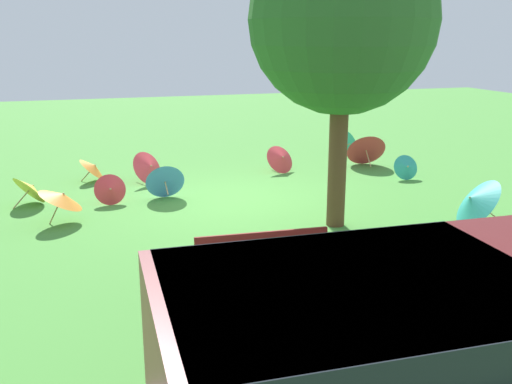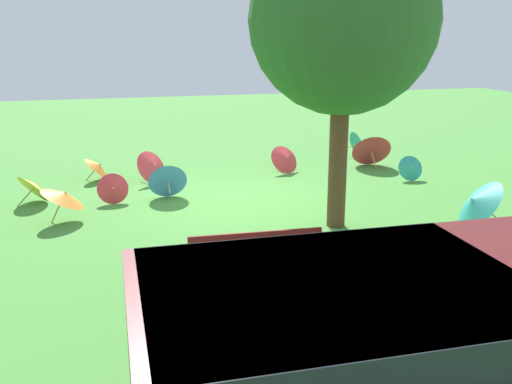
{
  "view_description": "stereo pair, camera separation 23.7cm",
  "coord_description": "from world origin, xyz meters",
  "px_view_note": "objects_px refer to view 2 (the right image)",
  "views": [
    {
      "loc": [
        2.91,
        10.24,
        3.13
      ],
      "look_at": [
        0.19,
        1.42,
        0.6
      ],
      "focal_mm": 40.52,
      "sensor_mm": 36.0,
      "label": 1
    },
    {
      "loc": [
        2.69,
        10.31,
        3.13
      ],
      "look_at": [
        0.19,
        1.42,
        0.6
      ],
      "focal_mm": 40.52,
      "sensor_mm": 36.0,
      "label": 2
    }
  ],
  "objects_px": {
    "parasol_orange_0": "(98,166)",
    "parasol_teal_1": "(358,143)",
    "parasol_blue_0": "(167,180)",
    "parasol_red_4": "(286,158)",
    "parasol_red_3": "(153,166)",
    "parasol_red_1": "(371,149)",
    "van_dark": "(430,349)",
    "parasol_orange_1": "(64,196)",
    "park_bench": "(254,263)",
    "parasol_red_0": "(113,188)",
    "parasol_teal_2": "(411,168)",
    "shade_tree": "(343,21)",
    "parasol_teal_0": "(476,202)",
    "parasol_yellow_1": "(35,187)"
  },
  "relations": [
    {
      "from": "park_bench",
      "to": "parasol_red_1",
      "type": "distance_m",
      "value": 7.88
    },
    {
      "from": "parasol_red_0",
      "to": "parasol_red_1",
      "type": "xyz_separation_m",
      "value": [
        -6.19,
        -1.61,
        0.14
      ]
    },
    {
      "from": "shade_tree",
      "to": "parasol_yellow_1",
      "type": "distance_m",
      "value": 6.46
    },
    {
      "from": "parasol_teal_0",
      "to": "parasol_teal_1",
      "type": "bearing_deg",
      "value": -96.69
    },
    {
      "from": "shade_tree",
      "to": "parasol_yellow_1",
      "type": "height_order",
      "value": "shade_tree"
    },
    {
      "from": "parasol_blue_0",
      "to": "parasol_red_3",
      "type": "distance_m",
      "value": 1.3
    },
    {
      "from": "parasol_yellow_1",
      "to": "van_dark",
      "type": "bearing_deg",
      "value": 112.91
    },
    {
      "from": "shade_tree",
      "to": "parasol_red_4",
      "type": "distance_m",
      "value": 4.95
    },
    {
      "from": "parasol_red_4",
      "to": "parasol_yellow_1",
      "type": "relative_size",
      "value": 0.93
    },
    {
      "from": "parasol_teal_1",
      "to": "parasol_red_3",
      "type": "height_order",
      "value": "parasol_red_3"
    },
    {
      "from": "parasol_teal_0",
      "to": "parasol_teal_2",
      "type": "bearing_deg",
      "value": -102.0
    },
    {
      "from": "shade_tree",
      "to": "parasol_red_4",
      "type": "bearing_deg",
      "value": -96.15
    },
    {
      "from": "parasol_orange_0",
      "to": "parasol_teal_1",
      "type": "height_order",
      "value": "parasol_teal_1"
    },
    {
      "from": "parasol_blue_0",
      "to": "parasol_red_4",
      "type": "bearing_deg",
      "value": -153.94
    },
    {
      "from": "parasol_red_3",
      "to": "park_bench",
      "type": "bearing_deg",
      "value": 95.38
    },
    {
      "from": "parasol_blue_0",
      "to": "park_bench",
      "type": "bearing_deg",
      "value": 95.12
    },
    {
      "from": "van_dark",
      "to": "parasol_red_4",
      "type": "height_order",
      "value": "van_dark"
    },
    {
      "from": "parasol_red_1",
      "to": "parasol_teal_1",
      "type": "relative_size",
      "value": 1.52
    },
    {
      "from": "van_dark",
      "to": "parasol_teal_1",
      "type": "relative_size",
      "value": 6.67
    },
    {
      "from": "parasol_red_1",
      "to": "parasol_red_3",
      "type": "xyz_separation_m",
      "value": [
        5.28,
        0.21,
        -0.08
      ]
    },
    {
      "from": "parasol_red_1",
      "to": "parasol_blue_0",
      "type": "relative_size",
      "value": 1.39
    },
    {
      "from": "van_dark",
      "to": "parasol_orange_1",
      "type": "bearing_deg",
      "value": -67.26
    },
    {
      "from": "parasol_red_0",
      "to": "parasol_red_1",
      "type": "distance_m",
      "value": 6.4
    },
    {
      "from": "shade_tree",
      "to": "parasol_red_0",
      "type": "distance_m",
      "value": 5.24
    },
    {
      "from": "parasol_red_0",
      "to": "parasol_orange_1",
      "type": "height_order",
      "value": "parasol_orange_1"
    },
    {
      "from": "parasol_teal_0",
      "to": "parasol_yellow_1",
      "type": "xyz_separation_m",
      "value": [
        7.17,
        -3.53,
        -0.12
      ]
    },
    {
      "from": "park_bench",
      "to": "parasol_red_4",
      "type": "distance_m",
      "value": 6.74
    },
    {
      "from": "shade_tree",
      "to": "parasol_red_0",
      "type": "height_order",
      "value": "shade_tree"
    },
    {
      "from": "shade_tree",
      "to": "parasol_teal_2",
      "type": "height_order",
      "value": "shade_tree"
    },
    {
      "from": "parasol_blue_0",
      "to": "parasol_orange_1",
      "type": "distance_m",
      "value": 2.16
    },
    {
      "from": "parasol_teal_0",
      "to": "parasol_orange_1",
      "type": "bearing_deg",
      "value": -18.42
    },
    {
      "from": "parasol_blue_0",
      "to": "parasol_red_0",
      "type": "bearing_deg",
      "value": 6.05
    },
    {
      "from": "parasol_teal_2",
      "to": "parasol_red_4",
      "type": "distance_m",
      "value": 2.84
    },
    {
      "from": "parasol_red_1",
      "to": "parasol_red_3",
      "type": "bearing_deg",
      "value": 2.22
    },
    {
      "from": "shade_tree",
      "to": "parasol_orange_0",
      "type": "bearing_deg",
      "value": -48.83
    },
    {
      "from": "park_bench",
      "to": "parasol_teal_1",
      "type": "height_order",
      "value": "park_bench"
    },
    {
      "from": "parasol_teal_0",
      "to": "shade_tree",
      "type": "bearing_deg",
      "value": -18.65
    },
    {
      "from": "parasol_red_1",
      "to": "parasol_red_3",
      "type": "distance_m",
      "value": 5.29
    },
    {
      "from": "parasol_red_3",
      "to": "parasol_red_4",
      "type": "height_order",
      "value": "parasol_red_3"
    },
    {
      "from": "parasol_red_4",
      "to": "parasol_red_1",
      "type": "bearing_deg",
      "value": -178.24
    },
    {
      "from": "parasol_red_1",
      "to": "parasol_red_4",
      "type": "xyz_separation_m",
      "value": [
        2.21,
        0.07,
        -0.11
      ]
    },
    {
      "from": "parasol_teal_0",
      "to": "parasol_orange_0",
      "type": "relative_size",
      "value": 1.57
    },
    {
      "from": "parasol_blue_0",
      "to": "parasol_orange_1",
      "type": "height_order",
      "value": "parasol_blue_0"
    },
    {
      "from": "parasol_red_0",
      "to": "parasol_yellow_1",
      "type": "relative_size",
      "value": 0.68
    },
    {
      "from": "parasol_teal_0",
      "to": "parasol_teal_1",
      "type": "xyz_separation_m",
      "value": [
        -0.69,
        -5.92,
        -0.1
      ]
    },
    {
      "from": "parasol_orange_0",
      "to": "parasol_red_1",
      "type": "xyz_separation_m",
      "value": [
        -6.43,
        0.36,
        0.13
      ]
    },
    {
      "from": "shade_tree",
      "to": "parasol_teal_1",
      "type": "bearing_deg",
      "value": -119.0
    },
    {
      "from": "van_dark",
      "to": "shade_tree",
      "type": "distance_m",
      "value": 6.03
    },
    {
      "from": "parasol_teal_0",
      "to": "parasol_red_3",
      "type": "relative_size",
      "value": 1.26
    },
    {
      "from": "parasol_red_3",
      "to": "parasol_red_1",
      "type": "bearing_deg",
      "value": -177.78
    }
  ]
}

